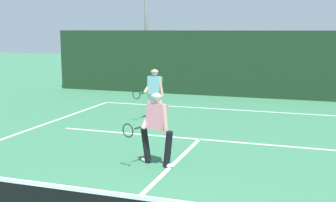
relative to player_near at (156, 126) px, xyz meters
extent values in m
cube|color=white|center=(0.34, 6.80, -0.84)|extent=(9.81, 0.10, 0.01)
cube|color=white|center=(0.34, 2.37, -0.84)|extent=(8.00, 0.10, 0.01)
cube|color=white|center=(0.34, -0.83, -0.84)|extent=(0.10, 6.40, 0.01)
cube|color=white|center=(0.34, -4.03, 0.14)|extent=(10.57, 0.03, 0.05)
cylinder|color=black|center=(0.29, -0.09, -0.46)|extent=(0.26, 0.20, 0.79)
cylinder|color=black|center=(-0.27, 0.11, -0.46)|extent=(0.30, 0.22, 0.79)
ellipsoid|color=white|center=(0.29, -0.09, -0.80)|extent=(0.28, 0.19, 0.09)
ellipsoid|color=white|center=(-0.27, 0.11, -0.80)|extent=(0.28, 0.19, 0.09)
cube|color=pink|center=(0.01, 0.01, 0.20)|extent=(0.47, 0.40, 0.57)
cylinder|color=beige|center=(0.22, -0.06, 0.18)|extent=(0.17, 0.14, 0.60)
cylinder|color=beige|center=(-0.20, 0.08, 0.18)|extent=(0.23, 0.45, 0.52)
sphere|color=beige|center=(0.01, 0.01, 0.60)|extent=(0.21, 0.21, 0.21)
cylinder|color=white|center=(0.01, 0.01, 0.63)|extent=(0.29, 0.29, 0.04)
cylinder|color=black|center=(-0.33, -0.14, -0.03)|extent=(0.11, 0.26, 0.03)
torus|color=black|center=(-0.44, -0.46, -0.03)|extent=(0.29, 0.12, 0.29)
cylinder|color=silver|center=(-1.46, 4.35, -0.44)|extent=(0.20, 0.18, 0.81)
cylinder|color=silver|center=(-1.85, 4.45, -0.44)|extent=(0.21, 0.18, 0.81)
ellipsoid|color=white|center=(-1.46, 4.35, -0.80)|extent=(0.28, 0.17, 0.09)
ellipsoid|color=white|center=(-1.85, 4.45, -0.80)|extent=(0.28, 0.17, 0.09)
cube|color=#8CCCE0|center=(-1.65, 4.40, 0.25)|extent=(0.47, 0.34, 0.58)
cylinder|color=tan|center=(-1.43, 4.34, 0.22)|extent=(0.24, 0.15, 0.63)
cylinder|color=tan|center=(-1.88, 4.46, 0.22)|extent=(0.22, 0.53, 0.48)
sphere|color=tan|center=(-1.65, 4.40, 0.66)|extent=(0.22, 0.22, 0.22)
cylinder|color=white|center=(-1.65, 4.40, 0.69)|extent=(0.29, 0.29, 0.04)
cylinder|color=black|center=(-1.99, 4.23, 0.00)|extent=(0.10, 0.26, 0.03)
torus|color=black|center=(-2.07, 3.90, 0.00)|extent=(0.29, 0.10, 0.29)
cube|color=#1E3A22|center=(0.34, 9.86, 0.55)|extent=(17.58, 0.12, 2.80)
cylinder|color=#9EA39E|center=(-4.53, 11.07, 3.35)|extent=(0.18, 0.18, 8.39)
camera|label=1|loc=(3.02, -8.25, 1.99)|focal=45.95mm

